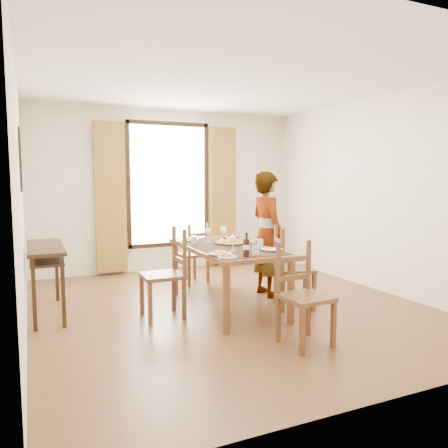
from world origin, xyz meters
name	(u,v)px	position (x,y,z in m)	size (l,w,h in m)	color
ground	(229,307)	(0.00, 0.00, 0.00)	(5.00, 5.00, 0.00)	#4E2718
room_shell	(225,180)	(0.00, 0.13, 1.54)	(4.60, 5.10, 2.74)	white
console_table	(45,256)	(-2.03, 0.60, 0.68)	(0.38, 1.20, 0.80)	black
dining_table	(226,251)	(-0.04, 0.00, 0.69)	(0.88, 1.78, 0.76)	brown
chair_west	(165,276)	(-0.81, -0.04, 0.47)	(0.45, 0.45, 1.01)	brown
chair_north	(193,255)	(0.02, 1.34, 0.42)	(0.49, 0.49, 0.91)	brown
chair_south	(303,298)	(0.14, -1.36, 0.45)	(0.45, 0.45, 0.96)	brown
chair_east	(292,270)	(0.69, -0.31, 0.46)	(0.55, 0.55, 0.98)	brown
man	(267,234)	(0.70, 0.31, 0.83)	(0.40, 0.61, 1.65)	gray
plate_sw	(221,252)	(-0.36, -0.55, 0.78)	(0.27, 0.27, 0.05)	silver
plate_se	(272,248)	(0.28, -0.53, 0.78)	(0.27, 0.27, 0.05)	silver
plate_nw	(188,239)	(-0.32, 0.57, 0.78)	(0.27, 0.27, 0.05)	silver
plate_ne	(230,236)	(0.27, 0.57, 0.78)	(0.27, 0.27, 0.05)	silver
pasta_platter	(231,240)	(0.07, 0.12, 0.81)	(0.40, 0.40, 0.10)	#D5591B
caprese_plate	(227,256)	(-0.36, -0.72, 0.78)	(0.20, 0.20, 0.04)	silver
wine_glass_a	(233,243)	(-0.13, -0.37, 0.85)	(0.08, 0.08, 0.18)	white
wine_glass_b	(224,234)	(0.11, 0.41, 0.85)	(0.08, 0.08, 0.18)	white
wine_glass_c	(208,235)	(-0.12, 0.37, 0.85)	(0.08, 0.08, 0.18)	white
tumbler_a	(260,243)	(0.26, -0.29, 0.81)	(0.07, 0.07, 0.10)	silver
tumbler_b	(194,240)	(-0.34, 0.30, 0.81)	(0.07, 0.07, 0.10)	silver
tumbler_c	(256,250)	(-0.01, -0.69, 0.81)	(0.07, 0.07, 0.10)	silver
wine_bottle	(246,245)	(-0.15, -0.74, 0.88)	(0.07, 0.07, 0.25)	black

